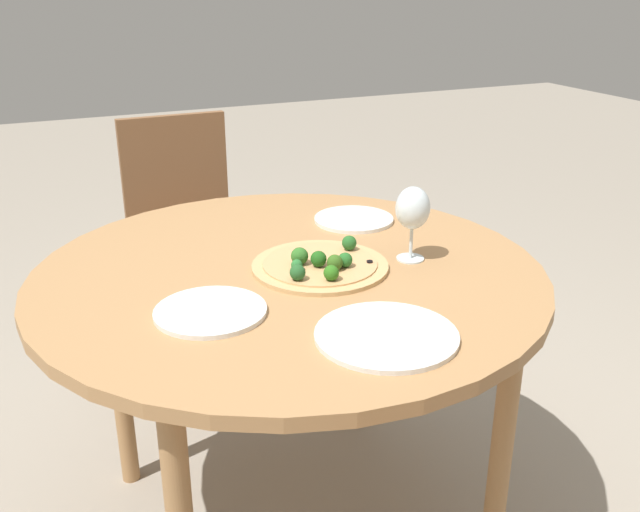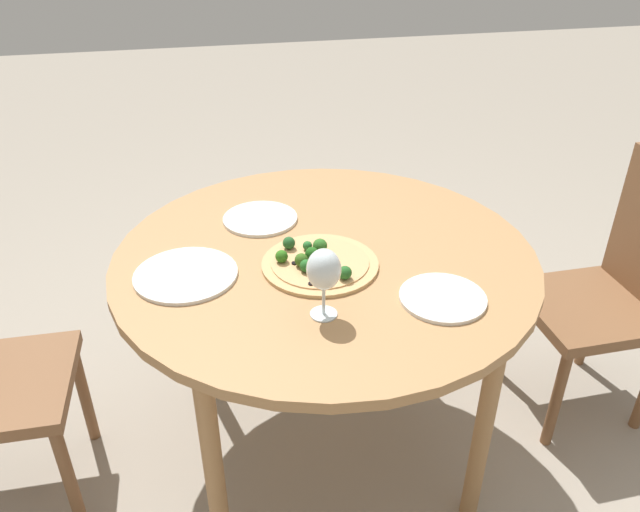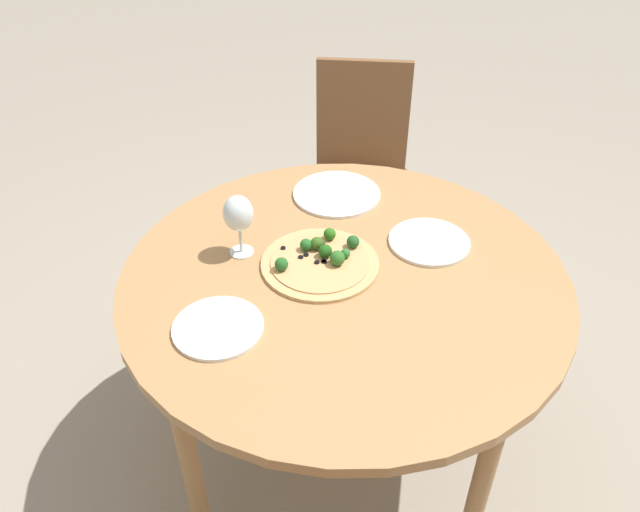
{
  "view_description": "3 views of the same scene",
  "coord_description": "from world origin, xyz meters",
  "px_view_note": "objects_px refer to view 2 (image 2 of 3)",
  "views": [
    {
      "loc": [
        -0.55,
        -1.4,
        1.38
      ],
      "look_at": [
        0.07,
        -0.03,
        0.77
      ],
      "focal_mm": 40.0,
      "sensor_mm": 36.0,
      "label": 1
    },
    {
      "loc": [
        1.45,
        -0.32,
        1.63
      ],
      "look_at": [
        0.07,
        -0.03,
        0.77
      ],
      "focal_mm": 35.0,
      "sensor_mm": 36.0,
      "label": 2
    },
    {
      "loc": [
        -0.04,
        1.27,
        1.76
      ],
      "look_at": [
        0.07,
        -0.03,
        0.77
      ],
      "focal_mm": 35.0,
      "sensor_mm": 36.0,
      "label": 3
    }
  ],
  "objects_px": {
    "pizza": "(318,262)",
    "plate_near": "(443,298)",
    "plate_far": "(186,275)",
    "plate_side": "(260,219)",
    "wine_glass": "(324,271)",
    "chair_2": "(612,288)"
  },
  "relations": [
    {
      "from": "pizza",
      "to": "plate_near",
      "type": "relative_size",
      "value": 1.46
    },
    {
      "from": "plate_far",
      "to": "plate_side",
      "type": "xyz_separation_m",
      "value": [
        -0.27,
        0.23,
        0.0
      ]
    },
    {
      "from": "pizza",
      "to": "plate_near",
      "type": "height_order",
      "value": "pizza"
    },
    {
      "from": "plate_far",
      "to": "plate_side",
      "type": "relative_size",
      "value": 1.2
    },
    {
      "from": "plate_far",
      "to": "plate_side",
      "type": "height_order",
      "value": "same"
    },
    {
      "from": "plate_near",
      "to": "plate_side",
      "type": "distance_m",
      "value": 0.64
    },
    {
      "from": "wine_glass",
      "to": "plate_side",
      "type": "distance_m",
      "value": 0.53
    },
    {
      "from": "plate_far",
      "to": "pizza",
      "type": "bearing_deg",
      "value": 86.61
    },
    {
      "from": "pizza",
      "to": "wine_glass",
      "type": "bearing_deg",
      "value": -8.23
    },
    {
      "from": "chair_2",
      "to": "pizza",
      "type": "xyz_separation_m",
      "value": [
        0.07,
        -1.01,
        0.28
      ]
    },
    {
      "from": "wine_glass",
      "to": "plate_near",
      "type": "height_order",
      "value": "wine_glass"
    },
    {
      "from": "chair_2",
      "to": "pizza",
      "type": "relative_size",
      "value": 2.88
    },
    {
      "from": "plate_far",
      "to": "plate_side",
      "type": "bearing_deg",
      "value": 139.71
    },
    {
      "from": "wine_glass",
      "to": "plate_side",
      "type": "xyz_separation_m",
      "value": [
        -0.51,
        -0.09,
        -0.12
      ]
    },
    {
      "from": "chair_2",
      "to": "plate_side",
      "type": "relative_size",
      "value": 4.02
    },
    {
      "from": "plate_side",
      "to": "plate_far",
      "type": "bearing_deg",
      "value": -40.29
    },
    {
      "from": "chair_2",
      "to": "plate_near",
      "type": "xyz_separation_m",
      "value": [
        0.29,
        -0.74,
        0.27
      ]
    },
    {
      "from": "pizza",
      "to": "plate_side",
      "type": "relative_size",
      "value": 1.39
    },
    {
      "from": "chair_2",
      "to": "wine_glass",
      "type": "xyz_separation_m",
      "value": [
        0.29,
        -1.04,
        0.39
      ]
    },
    {
      "from": "wine_glass",
      "to": "plate_far",
      "type": "xyz_separation_m",
      "value": [
        -0.24,
        -0.32,
        -0.12
      ]
    },
    {
      "from": "pizza",
      "to": "plate_side",
      "type": "height_order",
      "value": "pizza"
    },
    {
      "from": "plate_far",
      "to": "chair_2",
      "type": "bearing_deg",
      "value": 92.23
    }
  ]
}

